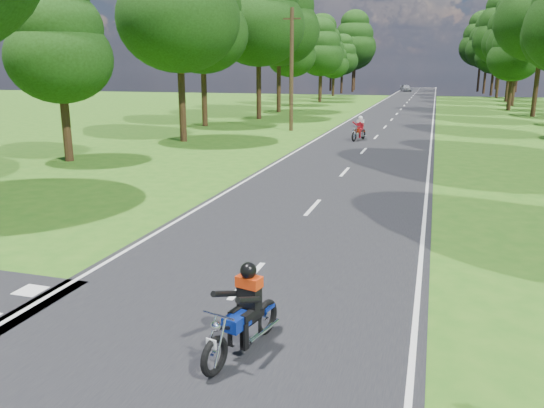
% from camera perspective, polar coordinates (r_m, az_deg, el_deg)
% --- Properties ---
extents(ground, '(160.00, 160.00, 0.00)m').
position_cam_1_polar(ground, '(9.07, -6.97, -12.87)').
color(ground, '#2A6016').
rests_on(ground, ground).
extents(main_road, '(7.00, 140.00, 0.02)m').
position_cam_1_polar(main_road, '(57.60, 13.69, 9.86)').
color(main_road, black).
rests_on(main_road, ground).
extents(road_markings, '(7.40, 140.00, 0.01)m').
position_cam_1_polar(road_markings, '(55.74, 13.43, 9.75)').
color(road_markings, silver).
rests_on(road_markings, main_road).
extents(treeline, '(40.00, 115.35, 14.78)m').
position_cam_1_polar(treeline, '(67.57, 15.95, 17.34)').
color(treeline, black).
rests_on(treeline, ground).
extents(telegraph_pole, '(1.20, 0.26, 8.00)m').
position_cam_1_polar(telegraph_pole, '(36.56, 2.12, 14.25)').
color(telegraph_pole, '#382616').
rests_on(telegraph_pole, ground).
extents(rider_near_blue, '(0.93, 1.74, 1.38)m').
position_cam_1_polar(rider_near_blue, '(7.91, -3.26, -11.34)').
color(rider_near_blue, navy).
rests_on(rider_near_blue, main_road).
extents(rider_far_red, '(0.97, 1.79, 1.42)m').
position_cam_1_polar(rider_far_red, '(31.98, 9.33, 8.06)').
color(rider_far_red, maroon).
rests_on(rider_far_red, main_road).
extents(distant_car, '(2.55, 4.01, 1.27)m').
position_cam_1_polar(distant_car, '(103.80, 14.21, 12.02)').
color(distant_car, '#ABAEB2').
rests_on(distant_car, main_road).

